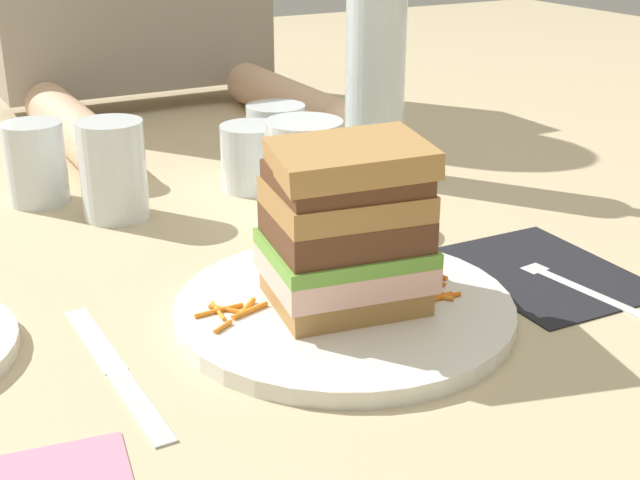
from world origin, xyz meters
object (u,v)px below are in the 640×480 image
Objects in this scene: napkin_dark at (542,272)px; empty_tumbler_0 at (276,135)px; juice_glass at (304,176)px; empty_tumbler_1 at (252,157)px; empty_tumbler_3 at (36,163)px; empty_tumbler_2 at (113,170)px; fork at (563,277)px; water_bottle at (376,52)px; sandwich at (340,228)px; knife at (117,372)px; main_plate at (339,310)px.

empty_tumbler_0 is (-0.06, 0.39, 0.03)m from napkin_dark.
empty_tumbler_1 is at bearing 92.56° from juice_glass.
empty_tumbler_1 is (-0.12, 0.32, 0.03)m from napkin_dark.
empty_tumbler_1 is 0.84× the size of empty_tumbler_3.
juice_glass is 1.03× the size of empty_tumbler_2.
water_bottle reaches higher than fork.
empty_tumbler_0 is 0.09m from empty_tumbler_1.
knife is at bearing 179.62° from sandwich.
fork reaches higher than knife.
empty_tumbler_1 is (0.07, 0.31, -0.04)m from sandwich.
napkin_dark is at bearing -60.58° from juice_glass.
empty_tumbler_1 reaches higher than main_plate.
knife is 0.38m from empty_tumbler_3.
juice_glass is 0.19m from water_bottle.
sandwich is 0.41× the size of water_bottle.
main_plate reaches higher than knife.
main_plate is at bearing -109.06° from empty_tumbler_0.
main_plate is at bearing -110.49° from juice_glass.
sandwich is (-0.00, -0.00, 0.07)m from main_plate.
fork is 0.83× the size of knife.
fork is (0.00, -0.02, 0.00)m from napkin_dark.
sandwich is 1.78× the size of empty_tumbler_0.
empty_tumbler_2 is (-0.29, 0.00, -0.09)m from water_bottle.
juice_glass is (0.07, 0.20, 0.04)m from main_plate.
napkin_dark is 0.41m from empty_tumbler_2.
empty_tumbler_3 is at bearing 162.86° from empty_tumbler_1.
empty_tumbler_1 is at bearing 77.50° from sandwich.
sandwich is 0.31m from empty_tumbler_2.
empty_tumbler_2 reaches higher than empty_tumbler_1.
water_bottle reaches higher than sandwich.
empty_tumbler_3 is (-0.14, 0.38, -0.03)m from sandwich.
empty_tumbler_2 is 0.10m from empty_tumbler_3.
empty_tumbler_0 is at bearing 70.98° from sandwich.
empty_tumbler_1 is (0.24, 0.31, 0.03)m from knife.
empty_tumbler_2 is at bearing 132.09° from napkin_dark.
empty_tumbler_2 is (-0.08, 0.30, -0.03)m from sandwich.
fork is 0.54× the size of water_bottle.
water_bottle is 4.36× the size of empty_tumbler_0.
main_plate is at bearing -125.84° from water_bottle.
main_plate is 0.32m from empty_tumbler_1.
sandwich is at bearing -125.76° from water_bottle.
water_bottle reaches higher than empty_tumbler_0.
sandwich is 1.27× the size of juice_glass.
sandwich reaches higher than empty_tumbler_3.
fork is 0.43m from empty_tumbler_2.
juice_glass is at bearing 38.95° from knife.
empty_tumbler_1 is at bearing 77.47° from main_plate.
empty_tumbler_0 is at bearing 47.43° from empty_tumbler_1.
juice_glass reaches higher than knife.
main_plate is 0.40m from empty_tumbler_3.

